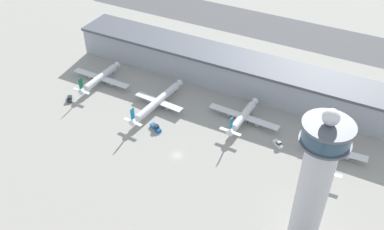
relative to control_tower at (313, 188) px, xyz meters
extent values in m
plane|color=#9E9B93|center=(-67.80, 24.78, -35.32)|extent=(1000.00, 1000.00, 0.00)
cube|color=#A3A8B2|center=(-67.80, 94.78, -26.60)|extent=(206.84, 22.00, 17.43)
cube|color=#4C515B|center=(-67.80, 94.78, -17.09)|extent=(206.84, 25.00, 1.60)
cube|color=#515154|center=(-67.80, 178.15, -35.31)|extent=(310.27, 44.00, 0.01)
cylinder|color=silver|center=(0.00, 0.00, -7.33)|extent=(10.80, 10.80, 55.97)
cylinder|color=#565B66|center=(0.00, 0.00, 21.05)|extent=(16.41, 16.41, 0.80)
cylinder|color=#334C60|center=(0.00, 0.00, 24.26)|extent=(15.10, 15.10, 5.61)
cylinder|color=#565B66|center=(0.00, 0.00, 27.56)|extent=(16.41, 16.41, 1.00)
sphere|color=white|center=(0.00, 0.00, 30.76)|extent=(5.41, 5.41, 5.41)
cylinder|color=silver|center=(-140.10, 58.95, -31.21)|extent=(4.56, 26.51, 4.07)
cone|color=silver|center=(-139.82, 74.00, -31.21)|extent=(4.13, 3.74, 4.07)
cone|color=silver|center=(-140.40, 43.30, -31.21)|extent=(3.75, 4.95, 3.66)
cube|color=silver|center=(-140.09, 59.48, -31.92)|extent=(39.49, 5.14, 0.44)
cylinder|color=#A8A8B2|center=(-148.35, 60.64, -33.15)|extent=(2.32, 4.51, 2.24)
cylinder|color=#A8A8B2|center=(-131.80, 60.33, -33.15)|extent=(2.32, 4.51, 2.24)
cube|color=#14704C|center=(-140.41, 42.32, -25.92)|extent=(0.35, 2.81, 6.51)
cube|color=silver|center=(-140.42, 41.92, -30.80)|extent=(11.42, 2.21, 0.24)
cylinder|color=black|center=(-139.88, 70.97, -34.28)|extent=(0.28, 0.28, 2.07)
cylinder|color=black|center=(-137.26, 58.63, -34.28)|extent=(0.28, 0.28, 2.07)
cylinder|color=black|center=(-142.95, 58.73, -34.28)|extent=(0.28, 0.28, 2.07)
cylinder|color=silver|center=(-96.74, 54.33, -31.24)|extent=(7.03, 37.00, 4.14)
cone|color=silver|center=(-95.14, 74.52, -31.24)|extent=(4.42, 4.04, 4.14)
cone|color=silver|center=(-98.39, 33.52, -31.24)|extent=(4.10, 5.24, 3.72)
cube|color=silver|center=(-96.68, 55.06, -31.96)|extent=(30.61, 6.78, 0.44)
cylinder|color=#A8A8B2|center=(-102.96, 56.56, -33.21)|extent=(2.63, 4.72, 2.27)
cylinder|color=#A8A8B2|center=(-90.25, 55.55, -33.21)|extent=(2.63, 4.72, 2.27)
cube|color=#197FB2|center=(-98.47, 32.53, -25.86)|extent=(0.52, 2.81, 6.62)
cube|color=silver|center=(-98.50, 32.13, -30.82)|extent=(11.70, 2.91, 0.24)
cylinder|color=black|center=(-95.38, 71.47, -34.31)|extent=(0.28, 0.28, 2.01)
cylinder|color=black|center=(-93.86, 54.03, -34.31)|extent=(0.28, 0.28, 2.01)
cylinder|color=black|center=(-99.63, 54.49, -34.31)|extent=(0.28, 0.28, 2.01)
cylinder|color=white|center=(-49.55, 64.19, -31.17)|extent=(5.21, 23.52, 4.19)
cone|color=white|center=(-48.95, 77.74, -31.17)|extent=(4.35, 3.95, 4.19)
cone|color=white|center=(-50.17, 50.01, -31.17)|extent=(3.98, 5.18, 3.77)
cube|color=white|center=(-49.53, 64.65, -31.90)|extent=(40.15, 6.15, 0.44)
cylinder|color=#A8A8B2|center=(-57.88, 66.02, -33.17)|extent=(2.50, 4.70, 2.30)
cylinder|color=#A8A8B2|center=(-41.09, 65.29, -33.17)|extent=(2.50, 4.70, 2.30)
cube|color=#197FB2|center=(-50.21, 49.00, -25.73)|extent=(0.42, 2.81, 6.70)
cube|color=white|center=(-50.23, 48.60, -30.75)|extent=(11.80, 2.51, 0.24)
cylinder|color=black|center=(-49.09, 74.66, -34.29)|extent=(0.28, 0.28, 2.05)
cylinder|color=black|center=(-46.63, 63.73, -34.29)|extent=(0.28, 0.28, 2.05)
cylinder|color=black|center=(-52.49, 63.98, -34.29)|extent=(0.28, 0.28, 2.05)
cylinder|color=white|center=(-0.42, 59.55, -30.78)|extent=(6.07, 26.67, 4.39)
cone|color=white|center=(-1.39, 74.71, -30.78)|extent=(4.63, 4.22, 4.39)
cone|color=white|center=(0.59, 43.72, -30.78)|extent=(4.28, 5.51, 3.95)
cube|color=white|center=(-0.45, 60.08, -31.55)|extent=(31.85, 6.41, 0.44)
cylinder|color=#A8A8B2|center=(-7.15, 60.65, -32.87)|extent=(2.72, 4.97, 2.41)
cylinder|color=#A8A8B2|center=(6.11, 61.50, -32.87)|extent=(2.72, 4.97, 2.41)
cube|color=orange|center=(0.66, 42.67, -25.07)|extent=(0.48, 2.81, 7.02)
cube|color=white|center=(0.69, 42.27, -30.34)|extent=(12.39, 2.78, 0.24)
cylinder|color=black|center=(-1.19, 71.55, -34.14)|extent=(0.28, 0.28, 2.34)
cylinder|color=black|center=(2.66, 59.47, -34.14)|extent=(0.28, 0.28, 2.34)
cylinder|color=black|center=(-3.47, 59.08, -34.14)|extent=(0.28, 0.28, 2.34)
cube|color=black|center=(-26.76, 54.91, -35.26)|extent=(5.64, 5.14, 0.12)
cube|color=silver|center=(-26.76, 54.91, -34.51)|extent=(6.50, 5.85, 1.61)
cube|color=#232D38|center=(-26.26, 54.51, -33.05)|extent=(2.82, 2.86, 1.31)
cube|color=black|center=(-145.26, 36.38, -35.26)|extent=(5.10, 5.53, 0.12)
cube|color=#2D333D|center=(-145.26, 36.38, -34.60)|extent=(5.79, 6.36, 1.43)
cube|color=#232D38|center=(-144.88, 35.90, -33.30)|extent=(2.86, 2.81, 1.17)
cube|color=black|center=(-87.82, 37.24, -35.26)|extent=(6.83, 5.13, 0.12)
cube|color=#195699|center=(-87.82, 37.24, -34.52)|extent=(7.96, 5.77, 1.59)
cube|color=#232D38|center=(-87.14, 36.90, -33.07)|extent=(3.07, 3.07, 1.30)
camera|label=1|loc=(9.92, -106.99, 108.81)|focal=40.00mm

